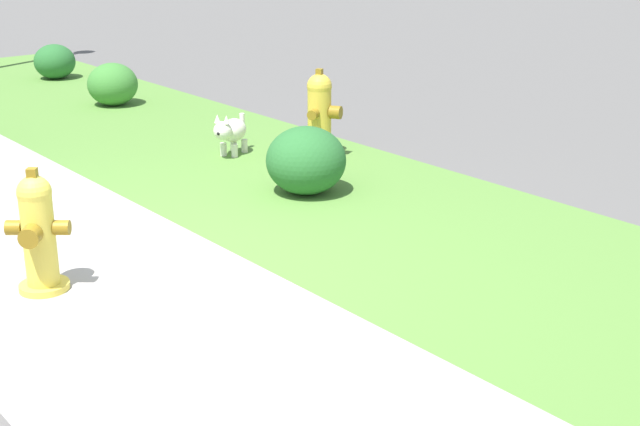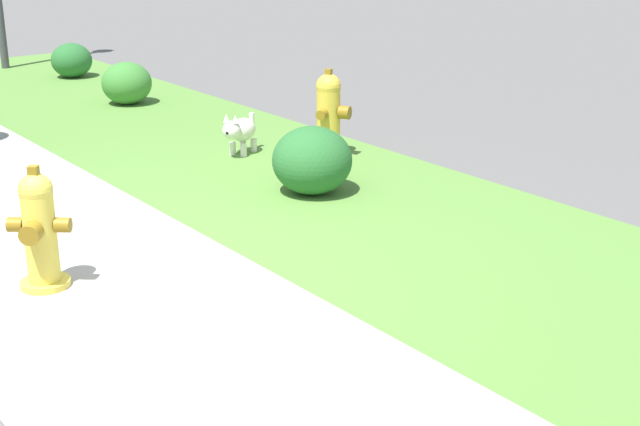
# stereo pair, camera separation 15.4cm
# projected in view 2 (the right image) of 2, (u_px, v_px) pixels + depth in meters

# --- Properties ---
(ground_plane) EXTENTS (120.00, 120.00, 0.00)m
(ground_plane) POSITION_uv_depth(u_px,v_px,m) (104.00, 284.00, 5.46)
(ground_plane) COLOR #5B5956
(sidewalk_pavement) EXTENTS (18.00, 1.83, 0.01)m
(sidewalk_pavement) POSITION_uv_depth(u_px,v_px,m) (104.00, 284.00, 5.46)
(sidewalk_pavement) COLOR #9E9993
(sidewalk_pavement) RESTS_ON ground
(grass_verge) EXTENTS (18.00, 2.59, 0.01)m
(grass_verge) POSITION_uv_depth(u_px,v_px,m) (376.00, 213.00, 6.73)
(grass_verge) COLOR #568438
(grass_verge) RESTS_ON ground
(fire_hydrant_by_grass_verge) EXTENTS (0.38, 0.39, 0.81)m
(fire_hydrant_by_grass_verge) POSITION_uv_depth(u_px,v_px,m) (329.00, 114.00, 8.16)
(fire_hydrant_by_grass_verge) COLOR gold
(fire_hydrant_by_grass_verge) RESTS_ON ground
(fire_hydrant_at_driveway) EXTENTS (0.34, 0.35, 0.77)m
(fire_hydrant_at_driveway) POSITION_uv_depth(u_px,v_px,m) (40.00, 231.00, 5.29)
(fire_hydrant_at_driveway) COLOR yellow
(fire_hydrant_at_driveway) RESTS_ON ground
(small_white_dog) EXTENTS (0.34, 0.45, 0.42)m
(small_white_dog) POSITION_uv_depth(u_px,v_px,m) (240.00, 131.00, 8.24)
(small_white_dog) COLOR silver
(small_white_dog) RESTS_ON ground
(shrub_bush_near_lamp) EXTENTS (0.58, 0.58, 0.49)m
(shrub_bush_near_lamp) POSITION_uv_depth(u_px,v_px,m) (127.00, 83.00, 10.38)
(shrub_bush_near_lamp) COLOR #3D7F33
(shrub_bush_near_lamp) RESTS_ON ground
(shrub_bush_mid_verge) EXTENTS (0.54, 0.54, 0.46)m
(shrub_bush_mid_verge) POSITION_uv_depth(u_px,v_px,m) (72.00, 60.00, 12.01)
(shrub_bush_mid_verge) COLOR #28662D
(shrub_bush_mid_verge) RESTS_ON ground
(shrub_bush_far_verge) EXTENTS (0.64, 0.64, 0.55)m
(shrub_bush_far_verge) POSITION_uv_depth(u_px,v_px,m) (312.00, 160.00, 7.12)
(shrub_bush_far_verge) COLOR #28662D
(shrub_bush_far_verge) RESTS_ON ground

